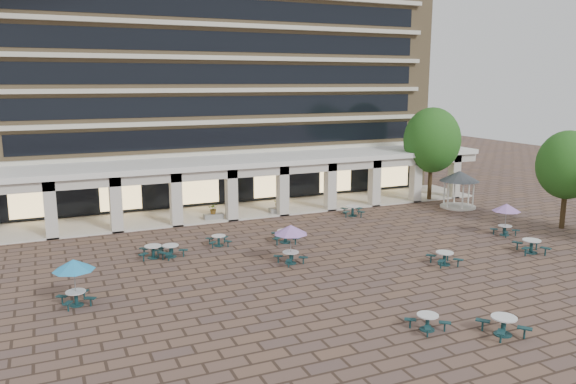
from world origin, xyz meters
name	(u,v)px	position (x,y,z in m)	size (l,w,h in m)	color
ground	(333,264)	(0.00, 0.00, 0.00)	(120.00, 120.00, 0.00)	brown
apartment_building	(208,58)	(0.00, 25.47, 12.60)	(40.00, 15.50, 25.20)	#917852
retail_arcade	(247,175)	(0.00, 14.80, 3.00)	(42.00, 6.60, 4.40)	white
picnic_table_1	(428,321)	(-0.42, -9.34, 0.41)	(1.71, 1.71, 0.69)	#13393A
picnic_table_2	(504,324)	(2.19, -11.00, 0.48)	(1.91, 1.91, 0.80)	#13393A
picnic_table_3	(444,257)	(5.88, -2.64, 0.45)	(1.86, 1.86, 0.76)	#13393A
picnic_table_4	(74,267)	(-14.00, -0.51, 1.92)	(1.95, 1.95, 2.26)	#13393A
picnic_table_6	(291,231)	(-2.18, 1.12, 1.95)	(1.99, 1.99, 2.30)	#13393A
picnic_table_7	(531,245)	(12.29, -2.94, 0.50)	(2.27, 2.27, 0.83)	#13393A
picnic_table_8	(171,250)	(-8.32, 5.16, 0.44)	(2.03, 2.03, 0.74)	#13393A
picnic_table_9	(219,240)	(-4.98, 6.27, 0.41)	(1.61, 1.61, 0.68)	#13393A
picnic_table_10	(285,235)	(-0.74, 5.23, 0.49)	(2.18, 2.18, 0.82)	#13393A
picnic_table_11	(506,209)	(13.81, 0.80, 1.88)	(1.91, 1.91, 2.21)	#13393A
picnic_table_12	(153,251)	(-9.32, 5.39, 0.46)	(1.93, 1.93, 0.76)	#13393A
picnic_table_13	(353,210)	(7.04, 9.92, 0.48)	(2.20, 2.20, 0.81)	#13393A
gazebo	(459,180)	(16.70, 9.02, 2.32)	(3.30, 3.30, 3.07)	beige
tree_east_a	(568,165)	(18.96, 0.56, 4.61)	(4.24, 4.24, 7.07)	#3B2C17
tree_east_c	(432,140)	(16.22, 12.26, 5.37)	(4.94, 4.94, 8.23)	#3B2C17
planter_left	(214,213)	(-3.40, 12.90, 0.56)	(1.50, 0.86, 1.32)	gray
planter_right	(279,207)	(1.96, 12.90, 0.54)	(1.50, 0.82, 1.30)	gray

